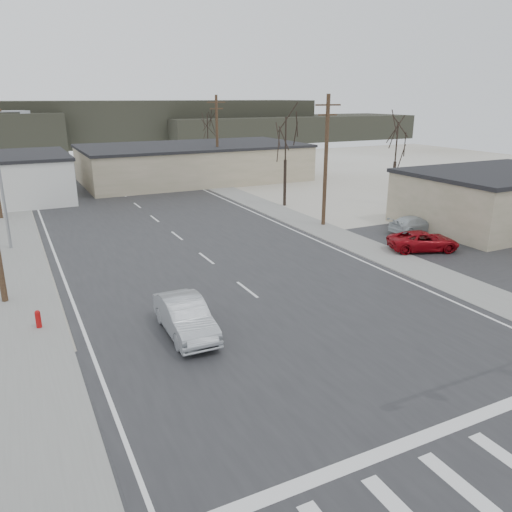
{
  "coord_description": "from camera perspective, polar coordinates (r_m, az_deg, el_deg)",
  "views": [
    {
      "loc": [
        -10.56,
        -14.21,
        9.78
      ],
      "look_at": [
        -0.54,
        5.87,
        2.6
      ],
      "focal_mm": 35.0,
      "sensor_mm": 36.0,
      "label": 1
    }
  ],
  "objects": [
    {
      "name": "sidewalk_left",
      "position": [
        35.57,
        -25.48,
        0.06
      ],
      "size": [
        3.0,
        90.0,
        0.06
      ],
      "primitive_type": "cube",
      "color": "gray",
      "rests_on": "ground"
    },
    {
      "name": "tree_right_far",
      "position": [
        71.1,
        -5.56,
        14.28
      ],
      "size": [
        3.52,
        3.52,
        7.84
      ],
      "color": "black",
      "rests_on": "ground"
    },
    {
      "name": "sidewalk_right",
      "position": [
        41.39,
        5.1,
        4.05
      ],
      "size": [
        3.0,
        90.0,
        0.06
      ],
      "primitive_type": "cube",
      "color": "gray",
      "rests_on": "ground"
    },
    {
      "name": "fire_hydrant",
      "position": [
        24.09,
        -23.63,
        -6.62
      ],
      "size": [
        0.24,
        0.24,
        0.87
      ],
      "color": "#A50C0C",
      "rests_on": "ground"
    },
    {
      "name": "building_right_far",
      "position": [
        62.2,
        -7.12,
        10.57
      ],
      "size": [
        26.3,
        14.3,
        4.3
      ],
      "color": "#B8A68C",
      "rests_on": "ground"
    },
    {
      "name": "car_far_a",
      "position": [
        56.41,
        -14.5,
        7.98
      ],
      "size": [
        2.92,
        5.2,
        1.42
      ],
      "primitive_type": "imported",
      "rotation": [
        0.0,
        0.0,
        2.94
      ],
      "color": "black",
      "rests_on": "main_road"
    },
    {
      "name": "ground",
      "position": [
        20.23,
        9.01,
        -11.42
      ],
      "size": [
        140.0,
        140.0,
        0.0
      ],
      "primitive_type": "plane",
      "color": "silver",
      "rests_on": "ground"
    },
    {
      "name": "cross_road",
      "position": [
        20.22,
        9.01,
        -11.37
      ],
      "size": [
        90.0,
        10.0,
        0.04
      ],
      "primitive_type": "cube",
      "color": "#272629",
      "rests_on": "ground"
    },
    {
      "name": "tree_lot",
      "position": [
        48.88,
        15.76,
        12.17
      ],
      "size": [
        3.52,
        3.52,
        7.84
      ],
      "color": "black",
      "rests_on": "ground"
    },
    {
      "name": "car_parked_red",
      "position": [
        34.8,
        18.59,
        1.63
      ],
      "size": [
        5.06,
        3.6,
        1.28
      ],
      "primitive_type": "imported",
      "rotation": [
        0.0,
        0.0,
        1.22
      ],
      "color": "maroon",
      "rests_on": "parking_lot"
    },
    {
      "name": "building_lot",
      "position": [
        44.04,
        26.04,
        5.98
      ],
      "size": [
        14.3,
        10.3,
        4.3
      ],
      "color": "#B8A68C",
      "rests_on": "ground"
    },
    {
      "name": "hill_center",
      "position": [
        113.26,
        -13.89,
        14.58
      ],
      "size": [
        80.0,
        18.0,
        9.0
      ],
      "primitive_type": "cube",
      "color": "#333026",
      "rests_on": "ground"
    },
    {
      "name": "tree_right_mid",
      "position": [
        46.51,
        3.4,
        12.97
      ],
      "size": [
        3.74,
        3.74,
        8.33
      ],
      "color": "black",
      "rests_on": "ground"
    },
    {
      "name": "hill_right",
      "position": [
        120.73,
        3.77,
        14.37
      ],
      "size": [
        60.0,
        18.0,
        5.5
      ],
      "primitive_type": "cube",
      "color": "#333026",
      "rests_on": "ground"
    },
    {
      "name": "car_far_b",
      "position": [
        63.81,
        -17.94,
        8.73
      ],
      "size": [
        2.02,
        4.09,
        1.34
      ],
      "primitive_type": "imported",
      "rotation": [
        0.0,
        0.0,
        -0.12
      ],
      "color": "black",
      "rests_on": "main_road"
    },
    {
      "name": "car_parked_silver",
      "position": [
        39.32,
        17.65,
        3.47
      ],
      "size": [
        4.28,
        1.84,
        1.23
      ],
      "primitive_type": "imported",
      "rotation": [
        0.0,
        0.0,
        1.6
      ],
      "color": "silver",
      "rests_on": "parking_lot"
    },
    {
      "name": "sedan_crossing",
      "position": [
        21.63,
        -8.08,
        -6.89
      ],
      "size": [
        1.77,
        4.79,
        1.57
      ],
      "primitive_type": "imported",
      "rotation": [
        0.0,
        0.0,
        -0.02
      ],
      "color": "#92969B",
      "rests_on": "main_road"
    },
    {
      "name": "upole_right_a",
      "position": [
        39.3,
        7.99,
        10.92
      ],
      "size": [
        2.2,
        0.3,
        10.0
      ],
      "color": "#4A3622",
      "rests_on": "ground"
    },
    {
      "name": "main_road",
      "position": [
        32.56,
        -6.33,
        0.19
      ],
      "size": [
        18.0,
        110.0,
        0.05
      ],
      "primitive_type": "cube",
      "color": "#272629",
      "rests_on": "ground"
    },
    {
      "name": "streetlight_main",
      "position": [
        36.52,
        -26.97,
        8.46
      ],
      "size": [
        2.4,
        0.25,
        9.0
      ],
      "color": "gray",
      "rests_on": "ground"
    },
    {
      "name": "upole_right_b",
      "position": [
        58.7,
        -4.47,
        13.24
      ],
      "size": [
        2.2,
        0.3,
        10.0
      ],
      "color": "#4A3622",
      "rests_on": "ground"
    }
  ]
}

